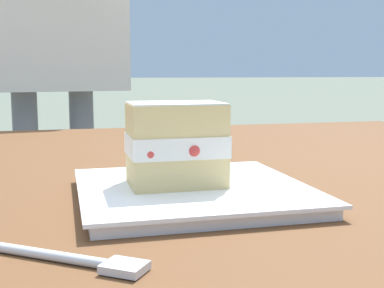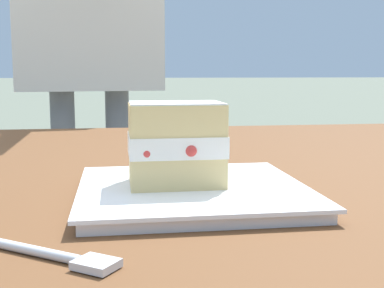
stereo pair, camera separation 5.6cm
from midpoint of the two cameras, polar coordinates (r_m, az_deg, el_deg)
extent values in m
cube|color=brown|center=(0.79, 1.52, -3.72)|extent=(1.45, 1.08, 0.04)
cube|color=white|center=(0.57, 2.82, -5.56)|extent=(0.24, 0.24, 0.01)
cube|color=white|center=(0.57, 2.83, -4.78)|extent=(0.25, 0.25, 0.00)
cube|color=#E0C17A|center=(0.57, 1.04, -2.89)|extent=(0.10, 0.07, 0.03)
cube|color=white|center=(0.56, 1.05, -0.07)|extent=(0.10, 0.08, 0.02)
sphere|color=red|center=(0.53, 2.91, -0.78)|extent=(0.01, 0.01, 0.01)
sphere|color=red|center=(0.53, -2.07, -1.06)|extent=(0.01, 0.01, 0.01)
sphere|color=red|center=(0.60, 3.75, 0.50)|extent=(0.02, 0.02, 0.02)
cube|color=#E0C17A|center=(0.56, 1.05, 2.80)|extent=(0.10, 0.07, 0.03)
cube|color=white|center=(0.56, 1.06, 4.59)|extent=(0.10, 0.07, 0.00)
cylinder|color=silver|center=(0.43, -16.04, -10.89)|extent=(0.12, 0.09, 0.01)
cube|color=silver|center=(0.38, -6.36, -13.24)|extent=(0.04, 0.04, 0.01)
cylinder|color=slate|center=(1.71, -12.94, -8.13)|extent=(0.08, 0.08, 0.83)
cylinder|color=slate|center=(1.73, -7.19, -7.80)|extent=(0.08, 0.08, 0.83)
camera|label=1|loc=(0.03, -87.14, 0.40)|focal=47.86mm
camera|label=2|loc=(0.03, 92.86, -0.40)|focal=47.86mm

